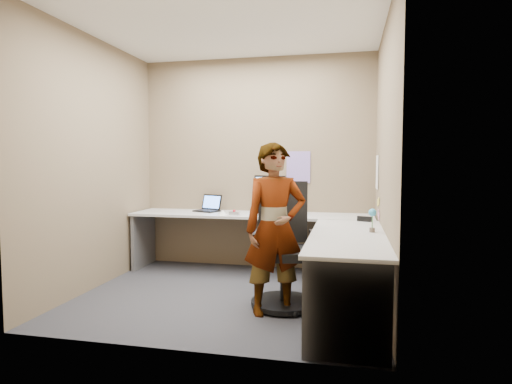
% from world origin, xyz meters
% --- Properties ---
extents(ground, '(3.00, 3.00, 0.00)m').
position_xyz_m(ground, '(0.00, 0.00, 0.00)').
color(ground, '#2A2A2F').
rests_on(ground, ground).
extents(wall_back, '(3.00, 0.00, 3.00)m').
position_xyz_m(wall_back, '(0.00, 1.30, 1.35)').
color(wall_back, brown).
rests_on(wall_back, ground).
extents(wall_right, '(0.00, 2.70, 2.70)m').
position_xyz_m(wall_right, '(1.50, 0.00, 1.35)').
color(wall_right, brown).
rests_on(wall_right, ground).
extents(wall_left, '(0.00, 2.70, 2.70)m').
position_xyz_m(wall_left, '(-1.50, 0.00, 1.35)').
color(wall_left, brown).
rests_on(wall_left, ground).
extents(ceiling, '(3.00, 3.00, 0.00)m').
position_xyz_m(ceiling, '(0.00, 0.00, 2.70)').
color(ceiling, white).
rests_on(ceiling, wall_back).
extents(desk, '(2.98, 2.58, 0.73)m').
position_xyz_m(desk, '(0.44, 0.39, 0.59)').
color(desk, '#BEBEBE').
rests_on(desk, ground).
extents(paper_ream, '(0.32, 0.28, 0.05)m').
position_xyz_m(paper_ream, '(0.21, 1.10, 0.76)').
color(paper_ream, red).
rests_on(paper_ream, desk).
extents(monitor, '(0.42, 0.20, 0.41)m').
position_xyz_m(monitor, '(0.21, 1.12, 1.03)').
color(monitor, black).
rests_on(monitor, paper_ream).
extents(laptop, '(0.37, 0.34, 0.21)m').
position_xyz_m(laptop, '(-0.58, 1.11, 0.78)').
color(laptop, black).
rests_on(laptop, desk).
extents(trackball_mouse, '(0.12, 0.08, 0.07)m').
position_xyz_m(trackball_mouse, '(-0.15, 0.77, 0.76)').
color(trackball_mouse, '#B7B7BC').
rests_on(trackball_mouse, desk).
extents(origami, '(0.10, 0.10, 0.06)m').
position_xyz_m(origami, '(-0.29, 0.76, 0.76)').
color(origami, white).
rests_on(origami, desk).
extents(stapler, '(0.15, 0.09, 0.05)m').
position_xyz_m(stapler, '(1.35, 0.55, 0.76)').
color(stapler, black).
rests_on(stapler, desk).
extents(flower, '(0.07, 0.07, 0.22)m').
position_xyz_m(flower, '(1.39, -0.16, 0.87)').
color(flower, brown).
rests_on(flower, desk).
extents(calendar_purple, '(0.30, 0.01, 0.40)m').
position_xyz_m(calendar_purple, '(0.55, 1.29, 1.30)').
color(calendar_purple, '#846BB7').
rests_on(calendar_purple, wall_back).
extents(calendar_white, '(0.01, 0.28, 0.38)m').
position_xyz_m(calendar_white, '(1.49, 0.90, 1.25)').
color(calendar_white, white).
rests_on(calendar_white, wall_right).
extents(sticky_note_a, '(0.01, 0.07, 0.07)m').
position_xyz_m(sticky_note_a, '(1.49, 0.55, 0.95)').
color(sticky_note_a, '#F2E059').
rests_on(sticky_note_a, wall_right).
extents(sticky_note_b, '(0.01, 0.07, 0.07)m').
position_xyz_m(sticky_note_b, '(1.49, 0.60, 0.82)').
color(sticky_note_b, pink).
rests_on(sticky_note_b, wall_right).
extents(sticky_note_c, '(0.01, 0.07, 0.07)m').
position_xyz_m(sticky_note_c, '(1.49, 0.48, 0.80)').
color(sticky_note_c, pink).
rests_on(sticky_note_c, wall_right).
extents(sticky_note_d, '(0.01, 0.07, 0.07)m').
position_xyz_m(sticky_note_d, '(1.49, 0.70, 0.92)').
color(sticky_note_d, '#F2E059').
rests_on(sticky_note_d, wall_right).
extents(office_chair, '(0.64, 0.62, 1.15)m').
position_xyz_m(office_chair, '(0.58, -0.15, 0.47)').
color(office_chair, black).
rests_on(office_chair, ground).
extents(person, '(0.66, 0.57, 1.54)m').
position_xyz_m(person, '(0.54, -0.39, 0.77)').
color(person, '#999399').
rests_on(person, ground).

